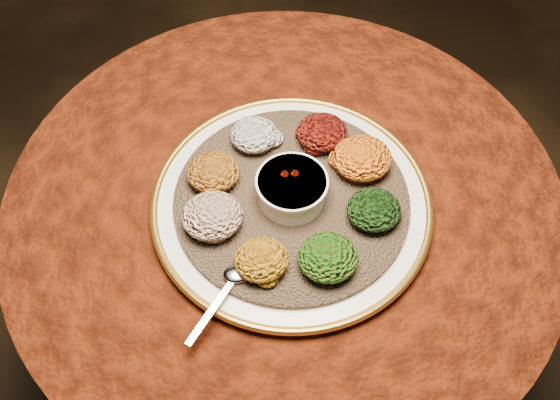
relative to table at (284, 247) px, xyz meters
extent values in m
plane|color=black|center=(0.00, 0.00, -0.55)|extent=(4.00, 4.00, 0.00)
cylinder|color=black|center=(0.00, 0.00, -0.53)|extent=(0.44, 0.44, 0.04)
cylinder|color=black|center=(0.00, 0.00, -0.21)|extent=(0.12, 0.12, 0.68)
cylinder|color=black|center=(0.00, 0.00, 0.15)|extent=(0.80, 0.80, 0.04)
cylinder|color=#431505|center=(0.00, 0.00, 0.00)|extent=(0.93, 0.93, 0.34)
cylinder|color=#431505|center=(0.00, 0.00, 0.17)|extent=(0.96, 0.96, 0.01)
cylinder|color=silver|center=(0.01, -0.03, 0.19)|extent=(0.49, 0.49, 0.02)
torus|color=gold|center=(0.01, -0.03, 0.20)|extent=(0.47, 0.47, 0.01)
cylinder|color=brown|center=(0.01, -0.03, 0.20)|extent=(0.43, 0.43, 0.01)
cylinder|color=white|center=(0.01, -0.03, 0.23)|extent=(0.11, 0.11, 0.05)
cylinder|color=white|center=(0.01, -0.03, 0.25)|extent=(0.12, 0.12, 0.01)
cylinder|color=#5C0604|center=(0.01, -0.03, 0.25)|extent=(0.09, 0.09, 0.01)
ellipsoid|color=silver|center=(-0.09, -0.16, 0.21)|extent=(0.04, 0.03, 0.01)
cube|color=silver|center=(-0.14, -0.21, 0.21)|extent=(0.08, 0.10, 0.00)
ellipsoid|color=silver|center=(-0.04, 0.10, 0.23)|extent=(0.08, 0.08, 0.04)
ellipsoid|color=black|center=(0.08, 0.09, 0.23)|extent=(0.09, 0.08, 0.04)
ellipsoid|color=#C68C10|center=(0.13, 0.02, 0.23)|extent=(0.10, 0.10, 0.05)
ellipsoid|color=black|center=(0.13, -0.08, 0.23)|extent=(0.09, 0.08, 0.04)
ellipsoid|color=#A5390A|center=(0.04, -0.16, 0.23)|extent=(0.09, 0.09, 0.04)
ellipsoid|color=#BE7810|center=(-0.06, -0.15, 0.23)|extent=(0.08, 0.08, 0.04)
ellipsoid|color=maroon|center=(-0.12, -0.06, 0.23)|extent=(0.10, 0.09, 0.05)
ellipsoid|color=#A35B13|center=(-0.12, 0.03, 0.23)|extent=(0.09, 0.08, 0.04)
camera|label=1|loc=(-0.09, -0.60, 1.05)|focal=40.00mm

